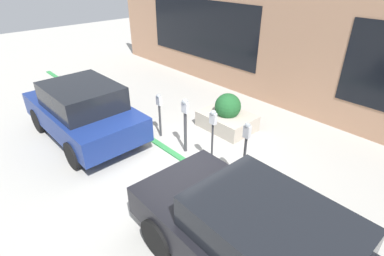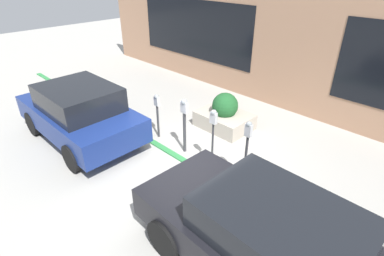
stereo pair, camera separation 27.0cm
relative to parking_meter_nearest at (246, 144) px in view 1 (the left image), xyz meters
The scene contains 10 objects.
ground_plane 1.80m from the parking_meter_nearest, 11.21° to the left, with size 40.00×40.00×0.00m, color #ADAAA3.
curb_strip 1.81m from the parking_meter_nearest, 14.27° to the left, with size 19.00×0.16×0.04m.
building_facade 4.49m from the parking_meter_nearest, 71.25° to the right, with size 19.00×0.17×3.69m.
parking_meter_nearest is the anchor object (origin of this frame).
parking_meter_second 0.93m from the parking_meter_nearest, ahead, with size 0.16×0.14×1.52m.
parking_meter_middle 1.87m from the parking_meter_nearest, ahead, with size 0.19×0.16×1.49m.
parking_meter_fourth 2.94m from the parking_meter_nearest, ahead, with size 0.15×0.13×1.29m.
planter_box 2.71m from the parking_meter_nearest, 40.75° to the right, with size 1.54×1.15×1.09m.
parked_car_front 2.25m from the parking_meter_nearest, 134.77° to the left, with size 4.33×1.93×1.45m.
parked_car_middle 4.60m from the parking_meter_nearest, 20.28° to the left, with size 3.94×1.93×1.59m.
Camera 1 is at (-4.54, 4.07, 4.36)m, focal length 28.00 mm.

